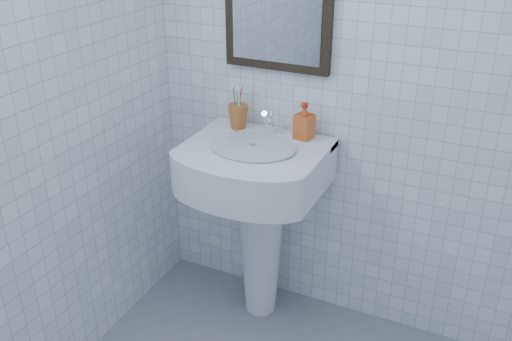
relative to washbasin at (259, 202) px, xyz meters
The scene contains 5 objects.
wall_back 0.81m from the washbasin, 23.21° to the left, with size 2.20×0.02×2.50m, color white.
washbasin is the anchor object (origin of this frame).
faucet 0.38m from the washbasin, 90.00° to the left, with size 0.05×0.11×0.13m.
toothbrush_cup 0.42m from the washbasin, 144.04° to the left, with size 0.09×0.09×0.11m, color #B35C27, non-canonical shape.
soap_dispenser 0.45m from the washbasin, 37.80° to the left, with size 0.08×0.08×0.17m, color #CC4913.
Camera 1 is at (0.51, -1.14, 1.97)m, focal length 40.00 mm.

